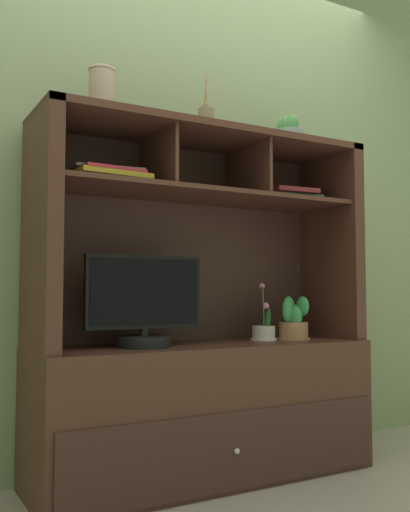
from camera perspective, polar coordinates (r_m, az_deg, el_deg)
floor_plane at (r=2.69m, az=0.00°, el=-21.20°), size 6.00×6.00×0.02m
back_wall at (r=2.87m, az=-2.69°, el=8.40°), size 6.00×0.02×2.80m
media_console at (r=2.60m, az=-0.09°, el=-11.11°), size 1.51×0.51×1.52m
tv_monitor at (r=2.40m, az=-5.98°, el=-5.05°), size 0.51×0.22×0.38m
potted_orchid at (r=2.76m, az=5.80°, el=-7.39°), size 0.12×0.12×0.27m
potted_fern at (r=2.82m, az=8.71°, el=-6.30°), size 0.16×0.16×0.21m
magazine_stack_left at (r=2.89m, az=7.85°, el=5.81°), size 0.36×0.29×0.05m
magazine_stack_centre at (r=2.41m, az=-9.88°, el=7.69°), size 0.32×0.31×0.06m
diffuser_bottle at (r=2.67m, az=0.09°, el=13.25°), size 0.07×0.07×0.28m
potted_succulent at (r=2.96m, az=8.22°, el=11.73°), size 0.17×0.17×0.16m
ceramic_vase at (r=2.49m, az=-10.14°, el=15.59°), size 0.11×0.11×0.20m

